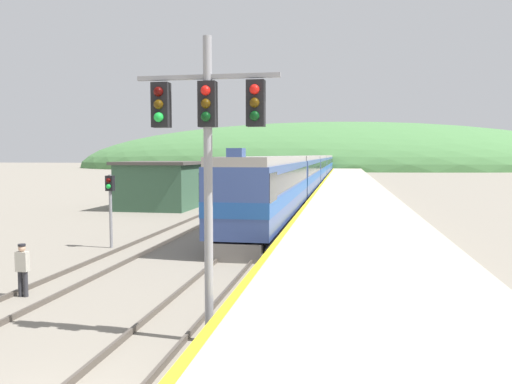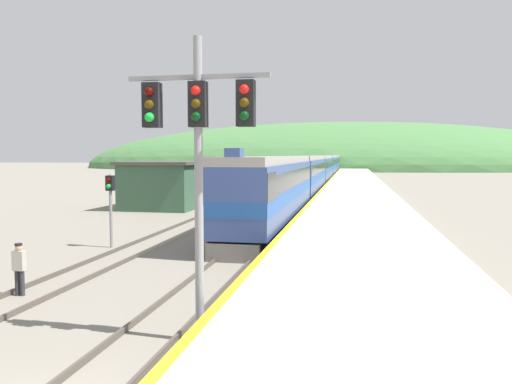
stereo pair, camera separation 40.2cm
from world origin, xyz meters
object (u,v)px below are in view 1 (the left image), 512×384
at_px(carriage_fourth, 321,165).
at_px(track_worker, 22,267).
at_px(signal_mast_main, 208,136).
at_px(signal_post_siding, 110,195).
at_px(siding_train, 279,172).
at_px(carriage_fifth, 326,163).
at_px(carriage_second, 302,175).
at_px(express_train_lead_car, 270,189).
at_px(carriage_third, 315,169).

height_order(carriage_fourth, track_worker, carriage_fourth).
relative_size(signal_mast_main, signal_post_siding, 2.03).
height_order(siding_train, signal_mast_main, signal_mast_main).
bearing_deg(track_worker, carriage_fifth, 87.14).
relative_size(carriage_second, carriage_fifth, 1.00).
distance_m(express_train_lead_car, signal_mast_main, 18.38).
height_order(carriage_fifth, track_worker, carriage_fifth).
relative_size(express_train_lead_car, carriage_fourth, 0.91).
height_order(carriage_fifth, siding_train, carriage_fifth).
bearing_deg(carriage_second, carriage_fifth, 90.00).
relative_size(carriage_fourth, signal_post_siding, 6.44).
relative_size(signal_post_siding, track_worker, 2.10).
bearing_deg(carriage_third, carriage_second, -90.00).
relative_size(carriage_second, carriage_fourth, 1.00).
height_order(carriage_third, siding_train, carriage_third).
xyz_separation_m(express_train_lead_car, siding_train, (-4.96, 42.28, -0.49)).
distance_m(carriage_second, track_worker, 38.23).
distance_m(carriage_fifth, signal_mast_main, 109.45).
relative_size(express_train_lead_car, track_worker, 12.35).
bearing_deg(track_worker, signal_post_siding, 97.45).
height_order(carriage_third, carriage_fourth, same).
distance_m(carriage_fifth, siding_train, 49.22).
xyz_separation_m(carriage_third, track_worker, (-5.34, -60.83, -1.39)).
height_order(carriage_fifth, signal_mast_main, signal_mast_main).
relative_size(carriage_second, signal_post_siding, 6.44).
bearing_deg(carriage_fifth, track_worker, -92.86).
relative_size(carriage_fifth, siding_train, 0.48).
distance_m(carriage_second, signal_mast_main, 40.52).
distance_m(express_train_lead_car, carriage_second, 22.25).
bearing_deg(express_train_lead_car, signal_post_siding, -130.06).
bearing_deg(carriage_fourth, carriage_third, -90.00).
xyz_separation_m(carriage_fourth, signal_post_siding, (-6.38, -75.84, 0.17)).
height_order(carriage_second, signal_mast_main, signal_mast_main).
bearing_deg(carriage_third, siding_train, -149.07).
bearing_deg(signal_post_siding, carriage_second, 77.93).
bearing_deg(carriage_fifth, carriage_third, -90.00).
xyz_separation_m(siding_train, signal_post_siding, (-1.42, -49.87, 0.65)).
xyz_separation_m(carriage_third, signal_mast_main, (1.26, -63.43, 2.45)).
distance_m(carriage_third, track_worker, 61.08).
relative_size(carriage_second, signal_mast_main, 3.17).
bearing_deg(signal_mast_main, express_train_lead_car, 93.97).
relative_size(express_train_lead_car, carriage_third, 0.91).
relative_size(carriage_third, carriage_fourth, 1.00).
distance_m(carriage_third, signal_mast_main, 63.49).
bearing_deg(signal_post_siding, signal_mast_main, -54.16).
xyz_separation_m(express_train_lead_car, signal_mast_main, (1.26, -18.17, 2.44)).
relative_size(carriage_fourth, signal_mast_main, 3.17).
height_order(carriage_third, signal_post_siding, carriage_third).
bearing_deg(express_train_lead_car, carriage_fifth, 90.00).
bearing_deg(track_worker, express_train_lead_car, 71.08).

